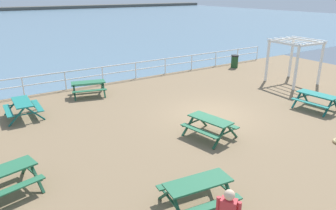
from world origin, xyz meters
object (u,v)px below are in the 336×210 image
picnic_table_mid_centre (2,176)px  litter_bin (235,61)px  picnic_table_near_right (198,188)px  picnic_table_near_left (23,105)px  picnic_table_far_left (88,85)px  picnic_table_corner (210,123)px  picnic_table_far_right (317,98)px  lattice_pergola (295,51)px

picnic_table_mid_centre → litter_bin: (16.63, 7.97, -0.10)m
picnic_table_near_right → litter_bin: bearing=49.5°
picnic_table_near_left → picnic_table_far_left: bearing=-66.6°
picnic_table_near_right → litter_bin: size_ratio=2.07×
picnic_table_mid_centre → picnic_table_corner: size_ratio=1.02×
picnic_table_near_right → picnic_table_mid_centre: bearing=148.2°
picnic_table_mid_centre → picnic_table_far_left: 9.01m
picnic_table_far_right → lattice_pergola: 4.94m
picnic_table_mid_centre → picnic_table_near_right: bearing=-51.4°
picnic_table_far_right → litter_bin: (2.91, 8.64, -0.10)m
picnic_table_near_right → picnic_table_far_left: size_ratio=0.93×
lattice_pergola → picnic_table_mid_centre: bearing=-166.8°
lattice_pergola → picnic_table_far_left: bearing=162.1°
picnic_table_far_right → picnic_table_far_left: bearing=40.3°
picnic_table_near_right → picnic_table_corner: (3.06, 3.16, 0.00)m
litter_bin → picnic_table_corner: bearing=-138.4°
lattice_pergola → picnic_table_corner: bearing=-157.9°
picnic_table_mid_centre → picnic_table_corner: same height
picnic_table_near_right → picnic_table_far_left: 10.88m
picnic_table_mid_centre → lattice_pergola: lattice_pergola is taller
picnic_table_near_left → picnic_table_far_right: 13.88m
picnic_table_mid_centre → picnic_table_far_right: 13.73m
picnic_table_far_left → litter_bin: bearing=17.0°
picnic_table_near_left → picnic_table_far_left: 3.92m
picnic_table_near_left → lattice_pergola: size_ratio=0.67×
picnic_table_near_left → picnic_table_mid_centre: size_ratio=0.87×
picnic_table_near_right → lattice_pergola: bearing=34.1°
picnic_table_near_right → picnic_table_mid_centre: size_ratio=0.94×
picnic_table_corner → picnic_table_mid_centre: bearing=77.0°
picnic_table_near_left → litter_bin: size_ratio=1.91×
picnic_table_far_left → picnic_table_far_right: (8.61, -8.09, 0.00)m
picnic_table_far_left → litter_bin: size_ratio=2.23×
picnic_table_far_left → picnic_table_far_right: same height
picnic_table_near_left → picnic_table_corner: same height
picnic_table_far_left → picnic_table_corner: 8.00m
picnic_table_near_right → picnic_table_corner: bearing=52.8°
picnic_table_near_left → litter_bin: 15.28m
picnic_table_corner → lattice_pergola: (9.38, 3.26, 1.41)m
picnic_table_near_left → picnic_table_corner: (5.86, -6.17, 0.00)m
picnic_table_mid_centre → picnic_table_far_right: size_ratio=1.07×
picnic_table_near_left → litter_bin: litter_bin is taller
picnic_table_near_left → lattice_pergola: (15.24, -2.91, 1.41)m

